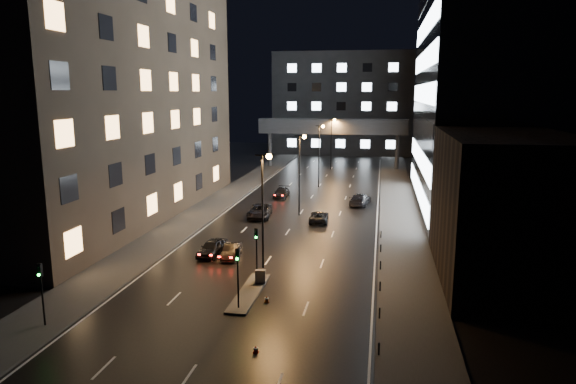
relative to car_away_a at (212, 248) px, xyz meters
name	(u,v)px	position (x,y,z in m)	size (l,w,h in m)	color
ground	(312,197)	(5.51, 29.47, -0.77)	(160.00, 160.00, 0.00)	black
sidewalk_left	(221,200)	(-6.99, 24.47, -0.69)	(5.00, 110.00, 0.15)	#383533
sidewalk_right	(399,207)	(18.01, 24.47, -0.69)	(5.00, 110.00, 0.15)	#383533
building_left	(108,52)	(-16.99, 13.47, 19.23)	(15.00, 48.00, 40.00)	#2D2319
building_right_low	(505,208)	(25.51, -1.53, 5.23)	(10.00, 18.00, 12.00)	black
building_right_glass	(509,33)	(30.51, 25.47, 21.73)	(20.00, 36.00, 45.00)	black
building_far	(343,103)	(5.51, 87.47, 11.73)	(34.00, 14.00, 25.00)	#333335
skybridge	(332,127)	(5.51, 59.47, 7.57)	(30.00, 3.00, 10.00)	#333335
median_island	(249,293)	(5.81, -8.53, -0.69)	(1.60, 8.00, 0.15)	#383533
traffic_signal_near	(257,246)	(5.81, -6.04, 2.33)	(0.28, 0.34, 4.40)	black
traffic_signal_far	(238,268)	(5.81, -11.54, 2.33)	(0.28, 0.34, 4.40)	black
traffic_signal_corner	(41,285)	(-5.99, -16.54, 2.18)	(0.28, 0.34, 4.40)	black
bollard_row	(380,276)	(15.71, -4.03, -0.32)	(0.12, 25.12, 0.90)	black
streetlight_near	(264,196)	(5.67, -2.53, 5.73)	(1.45, 0.50, 10.15)	black
streetlight_mid_a	(301,164)	(5.67, 17.47, 5.73)	(1.45, 0.50, 10.15)	black
streetlight_mid_b	(320,148)	(5.67, 37.47, 5.73)	(1.45, 0.50, 10.15)	black
streetlight_far	(332,137)	(5.67, 57.47, 5.73)	(1.45, 0.50, 10.15)	black
car_away_a	(212,248)	(0.00, 0.00, 0.00)	(1.81, 4.50, 1.53)	black
car_away_b	(232,251)	(1.99, -0.33, -0.11)	(1.39, 3.99, 1.32)	black
car_away_c	(260,211)	(0.86, 15.53, 0.02)	(2.63, 5.69, 1.58)	black
car_away_d	(281,193)	(1.13, 28.18, -0.07)	(1.95, 4.80, 1.39)	black
car_toward_a	(319,217)	(8.35, 14.67, -0.13)	(2.11, 4.57, 1.27)	black
car_toward_b	(360,199)	(12.78, 24.97, 0.04)	(2.26, 5.57, 1.62)	black
utility_cabinet	(260,276)	(6.21, -6.50, -0.08)	(0.79, 0.45, 1.07)	#535355
cone_a	(267,299)	(7.51, -9.93, -0.50)	(0.39, 0.39, 0.53)	#E3530B
cone_b	(256,349)	(8.51, -17.32, -0.54)	(0.37, 0.37, 0.45)	#F3300C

